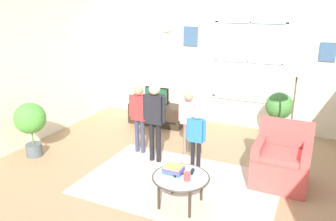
# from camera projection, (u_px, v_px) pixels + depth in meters

# --- Properties ---
(ground_plane) EXTENTS (6.46, 6.56, 0.02)m
(ground_plane) POSITION_uv_depth(u_px,v_px,m) (164.00, 189.00, 4.74)
(ground_plane) COLOR #9E7A56
(back_wall) EXTENTS (5.86, 0.17, 2.62)m
(back_wall) POSITION_uv_depth(u_px,v_px,m) (229.00, 63.00, 6.95)
(back_wall) COLOR silver
(back_wall) RESTS_ON ground_plane
(side_wall_left) EXTENTS (0.12, 5.96, 2.62)m
(side_wall_left) POSITION_uv_depth(u_px,v_px,m) (1.00, 78.00, 5.54)
(side_wall_left) COLOR silver
(side_wall_left) RESTS_ON ground_plane
(area_rug) EXTENTS (2.74, 1.84, 0.01)m
(area_rug) POSITION_uv_depth(u_px,v_px,m) (179.00, 183.00, 4.87)
(area_rug) COLOR #C6B29E
(area_rug) RESTS_ON ground_plane
(tv_stand) EXTENTS (1.19, 0.47, 0.44)m
(tv_stand) POSITION_uv_depth(u_px,v_px,m) (157.00, 114.00, 7.21)
(tv_stand) COLOR #2D2319
(tv_stand) RESTS_ON ground_plane
(television) EXTENTS (0.53, 0.08, 0.37)m
(television) POSITION_uv_depth(u_px,v_px,m) (157.00, 95.00, 7.08)
(television) COLOR #4C4C4C
(television) RESTS_ON tv_stand
(armchair) EXTENTS (0.76, 0.74, 0.87)m
(armchair) POSITION_uv_depth(u_px,v_px,m) (282.00, 162.00, 4.82)
(armchair) COLOR #D14C47
(armchair) RESTS_ON ground_plane
(coffee_table) EXTENTS (0.74, 0.74, 0.41)m
(coffee_table) POSITION_uv_depth(u_px,v_px,m) (181.00, 178.00, 4.26)
(coffee_table) COLOR #99B2B7
(coffee_table) RESTS_ON ground_plane
(book_stack) EXTENTS (0.25, 0.18, 0.10)m
(book_stack) POSITION_uv_depth(u_px,v_px,m) (173.00, 169.00, 4.33)
(book_stack) COLOR #3C5BB3
(book_stack) RESTS_ON coffee_table
(cup) EXTENTS (0.09, 0.09, 0.10)m
(cup) POSITION_uv_depth(u_px,v_px,m) (187.00, 177.00, 4.14)
(cup) COLOR #BF3F3F
(cup) RESTS_ON coffee_table
(remote_near_books) EXTENTS (0.10, 0.14, 0.02)m
(remote_near_books) POSITION_uv_depth(u_px,v_px,m) (178.00, 175.00, 4.27)
(remote_near_books) COLOR black
(remote_near_books) RESTS_ON coffee_table
(remote_near_cup) EXTENTS (0.07, 0.15, 0.02)m
(remote_near_cup) POSITION_uv_depth(u_px,v_px,m) (192.00, 172.00, 4.35)
(remote_near_cup) COLOR black
(remote_near_cup) RESTS_ON coffee_table
(person_pink_shirt) EXTENTS (0.33, 0.15, 1.09)m
(person_pink_shirt) POSITION_uv_depth(u_px,v_px,m) (188.00, 116.00, 5.63)
(person_pink_shirt) COLOR #726656
(person_pink_shirt) RESTS_ON ground_plane
(person_red_shirt) EXTENTS (0.36, 0.16, 1.19)m
(person_red_shirt) POSITION_uv_depth(u_px,v_px,m) (139.00, 111.00, 5.68)
(person_red_shirt) COLOR #333851
(person_red_shirt) RESTS_ON ground_plane
(person_blue_shirt) EXTENTS (0.30, 0.14, 1.00)m
(person_blue_shirt) POSITION_uv_depth(u_px,v_px,m) (196.00, 134.00, 5.03)
(person_blue_shirt) COLOR black
(person_blue_shirt) RESTS_ON ground_plane
(person_black_shirt) EXTENTS (0.39, 0.18, 1.31)m
(person_black_shirt) POSITION_uv_depth(u_px,v_px,m) (155.00, 114.00, 5.33)
(person_black_shirt) COLOR black
(person_black_shirt) RESTS_ON ground_plane
(potted_plant_by_window) EXTENTS (0.50, 0.50, 0.95)m
(potted_plant_by_window) POSITION_uv_depth(u_px,v_px,m) (279.00, 112.00, 6.19)
(potted_plant_by_window) COLOR silver
(potted_plant_by_window) RESTS_ON ground_plane
(potted_plant_corner) EXTENTS (0.51, 0.51, 0.93)m
(potted_plant_corner) POSITION_uv_depth(u_px,v_px,m) (31.00, 122.00, 5.58)
(potted_plant_corner) COLOR #4C565B
(potted_plant_corner) RESTS_ON ground_plane
(floor_lamp) EXTENTS (0.32, 0.32, 1.69)m
(floor_lamp) POSITION_uv_depth(u_px,v_px,m) (297.00, 78.00, 5.06)
(floor_lamp) COLOR black
(floor_lamp) RESTS_ON ground_plane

